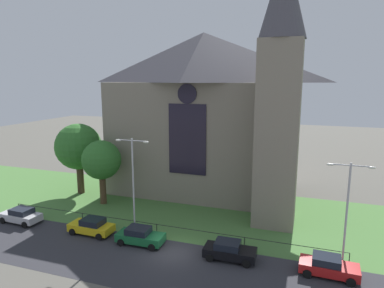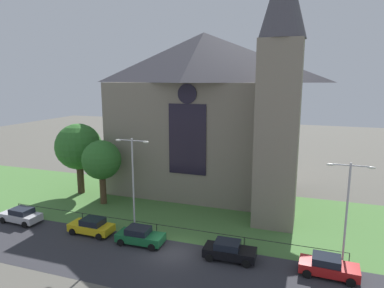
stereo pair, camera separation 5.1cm
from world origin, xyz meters
TOP-DOWN VIEW (x-y plane):
  - ground at (0.00, 10.00)m, footprint 160.00×160.00m
  - road_asphalt at (0.00, -2.00)m, footprint 120.00×8.00m
  - grass_verge at (0.00, 8.00)m, footprint 120.00×20.00m
  - church_building at (-1.87, 16.41)m, footprint 23.20×16.20m
  - iron_railing at (-2.65, 2.50)m, footprint 32.95×0.07m
  - tree_left_far at (-17.02, 10.55)m, footprint 5.78×5.78m
  - tree_left_near at (-12.14, 8.17)m, footprint 4.51×4.51m
  - streetlamp_near at (-4.90, 2.40)m, footprint 3.37×0.26m
  - streetlamp_far at (13.31, 2.40)m, footprint 3.37×0.26m
  - parked_car_silver at (-16.99, 0.74)m, footprint 4.28×2.18m
  - parked_car_yellow at (-8.61, 0.85)m, footprint 4.23×2.09m
  - parked_car_green at (-3.35, 0.53)m, footprint 4.24×2.10m
  - parked_car_black at (4.72, 0.52)m, footprint 4.24×2.10m
  - parked_car_red at (12.19, 0.58)m, footprint 4.28×2.18m

SIDE VIEW (x-z plane):
  - ground at x=0.00m, z-range 0.00..0.00m
  - grass_verge at x=0.00m, z-range 0.00..0.01m
  - road_asphalt at x=0.00m, z-range 0.00..0.01m
  - parked_car_silver at x=-16.99m, z-range -0.01..1.50m
  - parked_car_yellow at x=-8.61m, z-range -0.01..1.50m
  - parked_car_green at x=-3.35m, z-range -0.01..1.50m
  - parked_car_black at x=4.72m, z-range -0.01..1.50m
  - parked_car_red at x=12.19m, z-range -0.01..1.50m
  - iron_railing at x=-2.65m, z-range 0.42..1.54m
  - tree_left_near at x=-12.14m, z-range 1.43..8.95m
  - streetlamp_far at x=13.31m, z-range 1.12..9.43m
  - streetlamp_near at x=-4.90m, z-range 1.16..10.27m
  - tree_left_far at x=-17.02m, z-range 1.53..10.48m
  - church_building at x=-1.87m, z-range -2.73..23.27m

